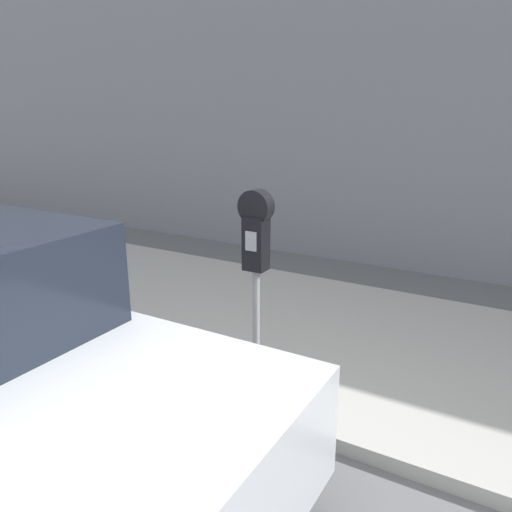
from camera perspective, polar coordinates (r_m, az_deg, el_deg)
name	(u,v)px	position (r m, az deg, el deg)	size (l,w,h in m)	color
ground_plane	(171,497)	(3.12, -9.64, -25.50)	(60.00, 60.00, 0.00)	slate
sidewalk	(324,337)	(4.69, 7.78, -9.18)	(24.00, 2.80, 0.11)	#ADAAA3
building_facade	(418,47)	(6.83, 18.03, 21.72)	(24.00, 0.30, 5.56)	gray
parking_meter	(256,245)	(3.36, 0.00, 1.21)	(0.23, 0.13, 1.46)	gray
fire_hydrant	(16,274)	(5.55, -25.73, -1.84)	(0.27, 0.27, 0.76)	#999EA3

